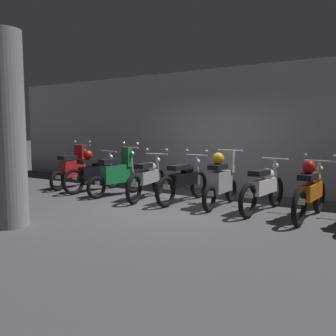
# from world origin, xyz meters

# --- Properties ---
(ground_plane) EXTENTS (80.00, 80.00, 0.00)m
(ground_plane) POSITION_xyz_m (0.00, 0.00, 0.00)
(ground_plane) COLOR #4C4C4F
(back_wall) EXTENTS (16.00, 0.30, 3.19)m
(back_wall) POSITION_xyz_m (0.00, 2.64, 1.59)
(back_wall) COLOR #ADADB2
(back_wall) RESTS_ON ground
(motorbike_slot_0) EXTENTS (0.58, 1.68, 1.29)m
(motorbike_slot_0) POSITION_xyz_m (-3.59, 0.60, 0.53)
(motorbike_slot_0) COLOR black
(motorbike_slot_0) RESTS_ON ground
(motorbike_slot_1) EXTENTS (0.56, 1.95, 1.08)m
(motorbike_slot_1) POSITION_xyz_m (-2.69, 0.52, 0.53)
(motorbike_slot_1) COLOR black
(motorbike_slot_1) RESTS_ON ground
(motorbike_slot_2) EXTENTS (0.58, 1.67, 1.29)m
(motorbike_slot_2) POSITION_xyz_m (-1.78, 0.39, 0.53)
(motorbike_slot_2) COLOR black
(motorbike_slot_2) RESTS_ON ground
(motorbike_slot_3) EXTENTS (0.62, 1.93, 1.15)m
(motorbike_slot_3) POSITION_xyz_m (-0.90, 0.45, 0.49)
(motorbike_slot_3) COLOR black
(motorbike_slot_3) RESTS_ON ground
(motorbike_slot_4) EXTENTS (0.59, 1.95, 1.15)m
(motorbike_slot_4) POSITION_xyz_m (0.00, 0.58, 0.49)
(motorbike_slot_4) COLOR black
(motorbike_slot_4) RESTS_ON ground
(motorbike_slot_5) EXTENTS (0.56, 1.68, 1.18)m
(motorbike_slot_5) POSITION_xyz_m (0.89, 0.61, 0.57)
(motorbike_slot_5) COLOR black
(motorbike_slot_5) RESTS_ON ground
(motorbike_slot_6) EXTENTS (0.56, 1.95, 1.03)m
(motorbike_slot_6) POSITION_xyz_m (1.79, 0.61, 0.49)
(motorbike_slot_6) COLOR black
(motorbike_slot_6) RESTS_ON ground
(motorbike_slot_7) EXTENTS (0.59, 1.95, 1.15)m
(motorbike_slot_7) POSITION_xyz_m (2.69, 0.51, 0.53)
(motorbike_slot_7) COLOR black
(motorbike_slot_7) RESTS_ON ground
(support_pillar) EXTENTS (0.57, 0.57, 3.19)m
(support_pillar) POSITION_xyz_m (-1.36, -2.75, 1.59)
(support_pillar) COLOR gray
(support_pillar) RESTS_ON ground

